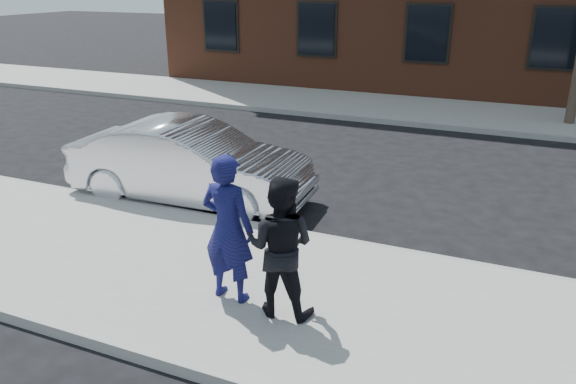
% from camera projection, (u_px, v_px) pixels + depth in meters
% --- Properties ---
extents(ground, '(100.00, 100.00, 0.00)m').
position_uv_depth(ground, '(235.00, 280.00, 7.73)').
color(ground, black).
rests_on(ground, ground).
extents(near_sidewalk, '(50.00, 3.50, 0.15)m').
position_uv_depth(near_sidewalk, '(225.00, 284.00, 7.49)').
color(near_sidewalk, gray).
rests_on(near_sidewalk, ground).
extents(near_curb, '(50.00, 0.10, 0.15)m').
position_uv_depth(near_curb, '(280.00, 231.00, 9.03)').
color(near_curb, '#999691').
rests_on(near_curb, ground).
extents(far_sidewalk, '(50.00, 3.50, 0.15)m').
position_uv_depth(far_sidewalk, '(408.00, 109.00, 17.35)').
color(far_sidewalk, gray).
rests_on(far_sidewalk, ground).
extents(far_curb, '(50.00, 0.10, 0.15)m').
position_uv_depth(far_curb, '(394.00, 122.00, 15.80)').
color(far_curb, '#999691').
rests_on(far_curb, ground).
extents(silver_sedan, '(4.54, 1.79, 1.47)m').
position_uv_depth(silver_sedan, '(190.00, 163.00, 10.22)').
color(silver_sedan, silver).
rests_on(silver_sedan, ground).
extents(man_hoodie, '(0.71, 0.53, 1.88)m').
position_uv_depth(man_hoodie, '(228.00, 228.00, 6.73)').
color(man_hoodie, navy).
rests_on(man_hoodie, near_sidewalk).
extents(man_peacoat, '(0.89, 0.72, 1.71)m').
position_uv_depth(man_peacoat, '(280.00, 247.00, 6.45)').
color(man_peacoat, black).
rests_on(man_peacoat, near_sidewalk).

